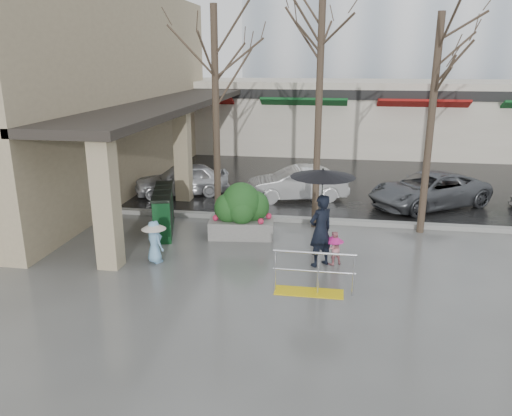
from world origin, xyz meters
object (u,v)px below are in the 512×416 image
(tree_midwest, at_px, (321,58))
(car_c, at_px, (429,190))
(tree_mideast, at_px, (436,72))
(woman, at_px, (322,206))
(car_b, at_px, (297,183))
(tree_west, at_px, (215,63))
(handrail, at_px, (312,278))
(car_a, at_px, (182,179))
(news_boxes, at_px, (164,211))
(child_blue, at_px, (154,238))
(child_pink, at_px, (334,245))
(planter, at_px, (242,211))

(tree_midwest, bearing_deg, car_c, 36.48)
(tree_mideast, bearing_deg, woman, -133.86)
(tree_mideast, xyz_separation_m, car_b, (-4.15, 3.15, -4.23))
(tree_mideast, relative_size, car_b, 1.70)
(tree_west, distance_m, tree_midwest, 3.20)
(handrail, distance_m, car_c, 8.65)
(tree_mideast, bearing_deg, car_a, 160.35)
(woman, bearing_deg, car_b, -121.19)
(news_boxes, distance_m, car_b, 5.79)
(handrail, bearing_deg, car_b, 97.21)
(news_boxes, relative_size, car_a, 0.67)
(child_blue, relative_size, news_boxes, 0.47)
(woman, distance_m, child_blue, 4.47)
(tree_west, distance_m, car_b, 5.94)
(tree_midwest, distance_m, tree_mideast, 3.32)
(tree_midwest, height_order, woman, tree_midwest)
(car_b, bearing_deg, tree_mideast, 36.98)
(child_pink, relative_size, car_b, 0.24)
(car_a, bearing_deg, news_boxes, -11.26)
(child_blue, height_order, news_boxes, news_boxes)
(tree_mideast, bearing_deg, child_blue, -153.78)
(child_blue, distance_m, news_boxes, 2.48)
(tree_west, xyz_separation_m, news_boxes, (-1.45, -1.22, -4.41))
(tree_mideast, bearing_deg, handrail, -123.19)
(tree_mideast, height_order, car_c, tree_mideast)
(child_pink, distance_m, car_a, 8.59)
(tree_midwest, xyz_separation_m, planter, (-2.16, -1.29, -4.42))
(tree_west, bearing_deg, car_a, 125.31)
(tree_midwest, bearing_deg, car_a, 150.08)
(tree_midwest, height_order, child_blue, tree_midwest)
(tree_west, xyz_separation_m, child_blue, (-0.87, -3.63, -4.40))
(tree_mideast, relative_size, woman, 2.48)
(tree_west, height_order, car_a, tree_west)
(child_blue, relative_size, car_c, 0.26)
(child_blue, bearing_deg, tree_midwest, -101.49)
(child_pink, xyz_separation_m, car_a, (-6.03, 6.12, 0.10))
(child_pink, distance_m, car_b, 6.34)
(car_a, bearing_deg, child_pink, 23.43)
(news_boxes, distance_m, car_c, 9.59)
(woman, bearing_deg, news_boxes, -62.68)
(tree_mideast, height_order, car_a, tree_mideast)
(tree_west, height_order, car_c, tree_west)
(car_a, relative_size, car_b, 0.97)
(tree_west, xyz_separation_m, car_a, (-2.20, 3.11, -4.45))
(woman, relative_size, car_a, 0.71)
(tree_midwest, xyz_separation_m, tree_mideast, (3.30, -0.00, -0.37))
(tree_midwest, height_order, news_boxes, tree_midwest)
(planter, height_order, car_b, planter)
(tree_midwest, bearing_deg, planter, -149.16)
(tree_mideast, xyz_separation_m, news_boxes, (-7.95, -1.22, -4.18))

